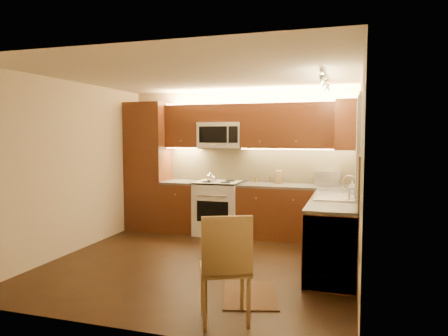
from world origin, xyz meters
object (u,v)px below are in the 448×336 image
(stove, at_px, (218,208))
(toaster_oven, at_px, (326,178))
(sink, at_px, (335,191))
(soap_bottle, at_px, (352,187))
(microwave, at_px, (221,135))
(knife_block, at_px, (279,177))
(dining_chair, at_px, (225,266))
(kettle, at_px, (211,176))

(stove, bearing_deg, toaster_oven, 4.14)
(sink, height_order, soap_bottle, soap_bottle)
(toaster_oven, height_order, soap_bottle, toaster_oven)
(stove, height_order, soap_bottle, soap_bottle)
(stove, xyz_separation_m, microwave, (0.00, 0.14, 1.26))
(knife_block, distance_m, soap_bottle, 1.44)
(soap_bottle, relative_size, dining_chair, 0.18)
(microwave, relative_size, sink, 0.88)
(microwave, relative_size, toaster_oven, 1.88)
(toaster_oven, xyz_separation_m, soap_bottle, (0.41, -0.79, -0.03))
(toaster_oven, relative_size, soap_bottle, 2.20)
(kettle, bearing_deg, toaster_oven, -8.60)
(toaster_oven, bearing_deg, sink, -94.10)
(knife_block, bearing_deg, toaster_oven, -11.63)
(kettle, distance_m, soap_bottle, 2.37)
(sink, bearing_deg, microwave, 147.79)
(toaster_oven, distance_m, soap_bottle, 0.89)
(sink, height_order, dining_chair, sink)
(microwave, xyz_separation_m, knife_block, (1.02, 0.02, -0.71))
(soap_bottle, bearing_deg, dining_chair, -98.01)
(kettle, xyz_separation_m, soap_bottle, (2.31, -0.53, -0.02))
(dining_chair, bearing_deg, stove, 85.65)
(stove, distance_m, knife_block, 1.17)
(sink, bearing_deg, knife_block, 127.40)
(kettle, xyz_separation_m, dining_chair, (1.20, -3.10, -0.51))
(microwave, bearing_deg, knife_block, 1.04)
(kettle, relative_size, soap_bottle, 1.04)
(stove, xyz_separation_m, sink, (2.00, -1.12, 0.52))
(microwave, bearing_deg, soap_bottle, -19.73)
(toaster_oven, bearing_deg, knife_block, 165.35)
(sink, distance_m, kettle, 2.32)
(microwave, bearing_deg, stove, -90.00)
(sink, relative_size, knife_block, 3.89)
(sink, relative_size, kettle, 4.47)
(kettle, height_order, toaster_oven, toaster_oven)
(sink, relative_size, dining_chair, 0.84)
(sink, height_order, kettle, kettle)
(microwave, distance_m, kettle, 0.76)
(sink, height_order, knife_block, knife_block)
(dining_chair, bearing_deg, sink, 43.64)
(dining_chair, bearing_deg, soap_bottle, 43.30)
(toaster_oven, height_order, knife_block, toaster_oven)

